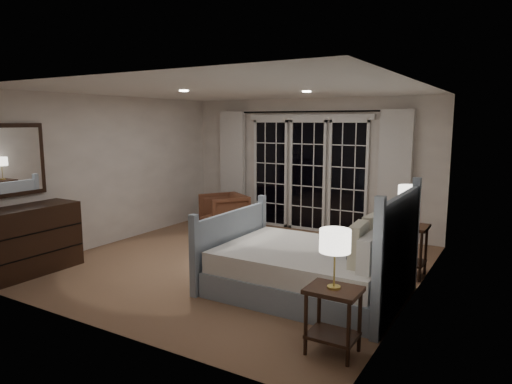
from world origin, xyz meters
The scene contains 20 objects.
floor centered at (0.00, 0.00, 0.00)m, with size 5.00×5.00×0.00m, color #8A664A.
ceiling centered at (0.00, 0.00, 2.50)m, with size 5.00×5.00×0.00m, color white.
wall_left centered at (-2.50, 0.00, 1.25)m, with size 0.02×5.00×2.50m, color white.
wall_right centered at (2.50, 0.00, 1.25)m, with size 0.02×5.00×2.50m, color white.
wall_back centered at (0.00, 2.50, 1.25)m, with size 5.00×0.02×2.50m, color white.
wall_front centered at (0.00, -2.50, 1.25)m, with size 5.00×0.02×2.50m, color white.
french_doors centered at (0.00, 2.46, 1.09)m, with size 2.50×0.04×2.20m.
curtain_rod centered at (0.00, 2.40, 2.25)m, with size 0.03×0.03×3.50m, color black.
curtain_left centered at (-1.65, 2.38, 1.15)m, with size 0.55×0.10×2.25m, color silver.
curtain_right centered at (1.65, 2.38, 1.15)m, with size 0.55×0.10×2.25m, color silver.
downlight_a centered at (0.80, 0.60, 2.49)m, with size 0.12×0.12×0.01m, color white.
downlight_b centered at (-0.60, -0.40, 2.49)m, with size 0.12×0.12×0.01m, color white.
bed centered at (1.42, -0.53, 0.33)m, with size 2.23×1.60×1.30m.
nightstand_left centered at (2.17, -1.76, 0.40)m, with size 0.47×0.38×0.61m.
nightstand_right centered at (2.25, 0.74, 0.47)m, with size 0.54×0.43×0.70m.
lamp_left centered at (2.17, -1.76, 1.04)m, with size 0.28×0.28×0.53m.
lamp_right centered at (2.25, 0.74, 1.13)m, with size 0.28×0.28×0.54m.
armchair centered at (-1.32, 1.56, 0.36)m, with size 0.76×0.78×0.71m, color brown.
dresser centered at (-2.23, -1.80, 0.47)m, with size 0.56×1.31×0.93m.
mirror centered at (-2.47, -1.80, 1.55)m, with size 0.05×0.85×1.00m.
Camera 1 is at (3.55, -5.43, 2.08)m, focal length 32.00 mm.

